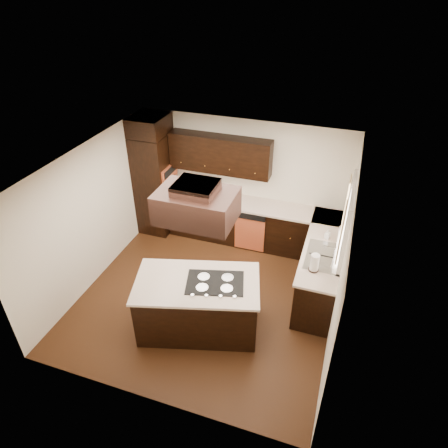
% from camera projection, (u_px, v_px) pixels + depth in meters
% --- Properties ---
extents(floor, '(4.20, 4.20, 0.02)m').
position_uv_depth(floor, '(208.00, 296.00, 7.00)').
color(floor, '#522D15').
rests_on(floor, ground).
extents(ceiling, '(4.20, 4.20, 0.02)m').
position_uv_depth(ceiling, '(204.00, 164.00, 5.62)').
color(ceiling, silver).
rests_on(ceiling, ground).
extents(wall_back, '(4.20, 0.02, 2.50)m').
position_uv_depth(wall_back, '(243.00, 180.00, 7.98)').
color(wall_back, white).
rests_on(wall_back, ground).
extents(wall_front, '(4.20, 0.02, 2.50)m').
position_uv_depth(wall_front, '(141.00, 336.00, 4.64)').
color(wall_front, white).
rests_on(wall_front, ground).
extents(wall_left, '(0.02, 4.20, 2.50)m').
position_uv_depth(wall_left, '(92.00, 215.00, 6.87)').
color(wall_left, white).
rests_on(wall_left, ground).
extents(wall_right, '(0.02, 4.20, 2.50)m').
position_uv_depth(wall_right, '(343.00, 264.00, 5.74)').
color(wall_right, white).
rests_on(wall_right, ground).
extents(oven_column, '(0.65, 0.75, 2.12)m').
position_uv_depth(oven_column, '(155.00, 184.00, 8.24)').
color(oven_column, black).
rests_on(oven_column, floor).
extents(wall_oven_face, '(0.05, 0.62, 0.78)m').
position_uv_depth(wall_oven_face, '(170.00, 184.00, 8.11)').
color(wall_oven_face, '#D95E35').
rests_on(wall_oven_face, oven_column).
extents(base_cabinets_back, '(2.93, 0.60, 0.88)m').
position_uv_depth(base_cabinets_back, '(240.00, 222.00, 8.17)').
color(base_cabinets_back, black).
rests_on(base_cabinets_back, floor).
extents(base_cabinets_right, '(0.60, 2.40, 0.88)m').
position_uv_depth(base_cabinets_right, '(321.00, 266.00, 6.98)').
color(base_cabinets_right, black).
rests_on(base_cabinets_right, floor).
extents(countertop_back, '(2.93, 0.63, 0.04)m').
position_uv_depth(countertop_back, '(240.00, 203.00, 7.90)').
color(countertop_back, beige).
rests_on(countertop_back, base_cabinets_back).
extents(countertop_right, '(0.63, 2.40, 0.04)m').
position_uv_depth(countertop_right, '(324.00, 245.00, 6.73)').
color(countertop_right, beige).
rests_on(countertop_right, base_cabinets_right).
extents(upper_cabinets, '(2.00, 0.34, 0.72)m').
position_uv_depth(upper_cabinets, '(220.00, 154.00, 7.64)').
color(upper_cabinets, black).
rests_on(upper_cabinets, wall_back).
extents(dishwasher_front, '(0.60, 0.05, 0.72)m').
position_uv_depth(dishwasher_front, '(250.00, 234.00, 7.88)').
color(dishwasher_front, '#D95E35').
rests_on(dishwasher_front, floor).
extents(window_frame, '(0.06, 1.32, 1.12)m').
position_uv_depth(window_frame, '(347.00, 221.00, 5.97)').
color(window_frame, white).
rests_on(window_frame, wall_right).
extents(window_pane, '(0.00, 1.20, 1.00)m').
position_uv_depth(window_pane, '(349.00, 221.00, 5.96)').
color(window_pane, white).
rests_on(window_pane, wall_right).
extents(curtain_left, '(0.02, 0.34, 0.90)m').
position_uv_depth(curtain_left, '(341.00, 233.00, 5.63)').
color(curtain_left, beige).
rests_on(curtain_left, wall_right).
extents(curtain_right, '(0.02, 0.34, 0.90)m').
position_uv_depth(curtain_right, '(346.00, 204.00, 6.29)').
color(curtain_right, beige).
rests_on(curtain_right, wall_right).
extents(sink_rim, '(0.52, 0.84, 0.01)m').
position_uv_depth(sink_rim, '(323.00, 256.00, 6.44)').
color(sink_rim, silver).
rests_on(sink_rim, countertop_right).
extents(island, '(1.98, 1.42, 0.88)m').
position_uv_depth(island, '(198.00, 306.00, 6.18)').
color(island, black).
rests_on(island, floor).
extents(island_top, '(2.06, 1.50, 0.04)m').
position_uv_depth(island_top, '(197.00, 283.00, 5.93)').
color(island_top, beige).
rests_on(island_top, island).
extents(cooktop, '(0.97, 0.77, 0.01)m').
position_uv_depth(cooktop, '(215.00, 283.00, 5.90)').
color(cooktop, black).
rests_on(cooktop, island_top).
extents(range_hood, '(1.05, 0.72, 0.42)m').
position_uv_depth(range_hood, '(197.00, 206.00, 5.35)').
color(range_hood, black).
rests_on(range_hood, ceiling).
extents(hood_duct, '(0.55, 0.50, 0.13)m').
position_uv_depth(hood_duct, '(196.00, 188.00, 5.19)').
color(hood_duct, black).
rests_on(hood_duct, ceiling).
extents(blender_base, '(0.15, 0.15, 0.10)m').
position_uv_depth(blender_base, '(197.00, 195.00, 8.03)').
color(blender_base, silver).
rests_on(blender_base, countertop_back).
extents(blender_pitcher, '(0.13, 0.13, 0.26)m').
position_uv_depth(blender_pitcher, '(197.00, 187.00, 7.93)').
color(blender_pitcher, silver).
rests_on(blender_pitcher, blender_base).
extents(spice_rack, '(0.39, 0.23, 0.31)m').
position_uv_depth(spice_rack, '(202.00, 189.00, 8.01)').
color(spice_rack, black).
rests_on(spice_rack, countertop_back).
extents(mixing_bowl, '(0.34, 0.34, 0.07)m').
position_uv_depth(mixing_bowl, '(190.00, 192.00, 8.18)').
color(mixing_bowl, white).
rests_on(mixing_bowl, countertop_back).
extents(soap_bottle, '(0.10, 0.10, 0.17)m').
position_uv_depth(soap_bottle, '(327.00, 234.00, 6.80)').
color(soap_bottle, white).
rests_on(soap_bottle, countertop_right).
extents(paper_towel, '(0.15, 0.15, 0.29)m').
position_uv_depth(paper_towel, '(314.00, 263.00, 6.06)').
color(paper_towel, white).
rests_on(paper_towel, countertop_right).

